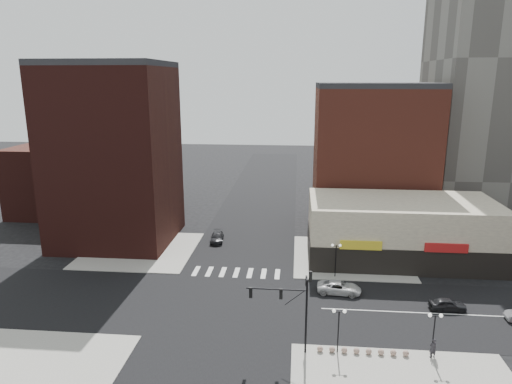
{
  "coord_description": "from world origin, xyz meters",
  "views": [
    {
      "loc": [
        7.13,
        -43.85,
        23.46
      ],
      "look_at": [
        2.57,
        5.82,
        11.0
      ],
      "focal_mm": 32.0,
      "sensor_mm": 36.0,
      "label": 1
    }
  ],
  "objects_px": {
    "street_lamp_ne": "(336,252)",
    "pedestrian": "(433,348)",
    "white_suv": "(339,288)",
    "street_lamp_se_b": "(435,324)",
    "dark_sedan_north": "(217,237)",
    "traffic_signal": "(295,299)",
    "street_lamp_se_a": "(339,320)",
    "dark_sedan_east": "(448,304)"
  },
  "relations": [
    {
      "from": "traffic_signal",
      "to": "white_suv",
      "type": "distance_m",
      "value": 13.29
    },
    {
      "from": "white_suv",
      "to": "street_lamp_se_b",
      "type": "bearing_deg",
      "value": -144.69
    },
    {
      "from": "dark_sedan_east",
      "to": "pedestrian",
      "type": "height_order",
      "value": "pedestrian"
    },
    {
      "from": "street_lamp_se_a",
      "to": "street_lamp_ne",
      "type": "bearing_deg",
      "value": 86.42
    },
    {
      "from": "street_lamp_se_a",
      "to": "dark_sedan_east",
      "type": "distance_m",
      "value": 15.2
    },
    {
      "from": "dark_sedan_north",
      "to": "pedestrian",
      "type": "bearing_deg",
      "value": -53.85
    },
    {
      "from": "street_lamp_se_b",
      "to": "dark_sedan_north",
      "type": "bearing_deg",
      "value": 130.94
    },
    {
      "from": "street_lamp_ne",
      "to": "dark_sedan_north",
      "type": "distance_m",
      "value": 19.95
    },
    {
      "from": "white_suv",
      "to": "dark_sedan_north",
      "type": "relative_size",
      "value": 1.1
    },
    {
      "from": "dark_sedan_east",
      "to": "street_lamp_se_b",
      "type": "bearing_deg",
      "value": 154.5
    },
    {
      "from": "white_suv",
      "to": "street_lamp_se_a",
      "type": "bearing_deg",
      "value": 179.52
    },
    {
      "from": "traffic_signal",
      "to": "dark_sedan_north",
      "type": "height_order",
      "value": "traffic_signal"
    },
    {
      "from": "street_lamp_se_a",
      "to": "dark_sedan_east",
      "type": "height_order",
      "value": "street_lamp_se_a"
    },
    {
      "from": "street_lamp_se_b",
      "to": "street_lamp_se_a",
      "type": "bearing_deg",
      "value": 180.0
    },
    {
      "from": "pedestrian",
      "to": "street_lamp_ne",
      "type": "bearing_deg",
      "value": -81.24
    },
    {
      "from": "street_lamp_se_a",
      "to": "street_lamp_ne",
      "type": "xyz_separation_m",
      "value": [
        1.0,
        16.0,
        0.0
      ]
    },
    {
      "from": "street_lamp_se_b",
      "to": "dark_sedan_east",
      "type": "xyz_separation_m",
      "value": [
        4.04,
        8.9,
        -2.66
      ]
    },
    {
      "from": "traffic_signal",
      "to": "pedestrian",
      "type": "height_order",
      "value": "traffic_signal"
    },
    {
      "from": "street_lamp_ne",
      "to": "white_suv",
      "type": "relative_size",
      "value": 0.85
    },
    {
      "from": "street_lamp_ne",
      "to": "pedestrian",
      "type": "bearing_deg",
      "value": -66.19
    },
    {
      "from": "street_lamp_ne",
      "to": "dark_sedan_north",
      "type": "height_order",
      "value": "street_lamp_ne"
    },
    {
      "from": "traffic_signal",
      "to": "dark_sedan_east",
      "type": "bearing_deg",
      "value": 28.91
    },
    {
      "from": "traffic_signal",
      "to": "dark_sedan_north",
      "type": "relative_size",
      "value": 1.75
    },
    {
      "from": "street_lamp_se_b",
      "to": "dark_sedan_east",
      "type": "relative_size",
      "value": 1.11
    },
    {
      "from": "traffic_signal",
      "to": "street_lamp_se_b",
      "type": "height_order",
      "value": "traffic_signal"
    },
    {
      "from": "street_lamp_se_a",
      "to": "pedestrian",
      "type": "bearing_deg",
      "value": 0.0
    },
    {
      "from": "street_lamp_ne",
      "to": "street_lamp_se_a",
      "type": "bearing_deg",
      "value": -93.58
    },
    {
      "from": "street_lamp_ne",
      "to": "dark_sedan_north",
      "type": "bearing_deg",
      "value": 146.18
    },
    {
      "from": "pedestrian",
      "to": "traffic_signal",
      "type": "bearing_deg",
      "value": -15.87
    },
    {
      "from": "street_lamp_ne",
      "to": "street_lamp_se_b",
      "type": "bearing_deg",
      "value": -66.37
    },
    {
      "from": "traffic_signal",
      "to": "street_lamp_ne",
      "type": "xyz_separation_m",
      "value": [
        4.76,
        15.83,
        -1.67
      ]
    },
    {
      "from": "white_suv",
      "to": "dark_sedan_east",
      "type": "xyz_separation_m",
      "value": [
        10.91,
        -2.86,
        -0.04
      ]
    },
    {
      "from": "street_lamp_se_b",
      "to": "white_suv",
      "type": "relative_size",
      "value": 0.85
    },
    {
      "from": "traffic_signal",
      "to": "street_lamp_se_b",
      "type": "bearing_deg",
      "value": -0.82
    },
    {
      "from": "traffic_signal",
      "to": "dark_sedan_east",
      "type": "height_order",
      "value": "traffic_signal"
    },
    {
      "from": "street_lamp_ne",
      "to": "pedestrian",
      "type": "distance_m",
      "value": 17.63
    },
    {
      "from": "dark_sedan_east",
      "to": "dark_sedan_north",
      "type": "relative_size",
      "value": 0.84
    },
    {
      "from": "street_lamp_se_a",
      "to": "pedestrian",
      "type": "height_order",
      "value": "street_lamp_se_a"
    },
    {
      "from": "street_lamp_se_b",
      "to": "white_suv",
      "type": "height_order",
      "value": "street_lamp_se_b"
    },
    {
      "from": "pedestrian",
      "to": "white_suv",
      "type": "bearing_deg",
      "value": -74.55
    },
    {
      "from": "dark_sedan_east",
      "to": "white_suv",
      "type": "bearing_deg",
      "value": 74.21
    },
    {
      "from": "street_lamp_ne",
      "to": "white_suv",
      "type": "bearing_deg",
      "value": -88.19
    }
  ]
}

